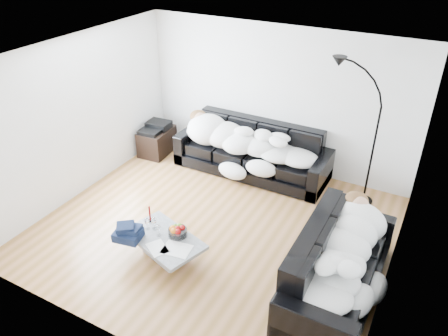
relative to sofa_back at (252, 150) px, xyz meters
The scene contains 24 objects.
ground 1.85m from the sofa_back, 82.68° to the right, with size 5.00×5.00×0.00m, color olive.
wall_back 1.00m from the sofa_back, 64.28° to the left, with size 5.00×0.02×2.60m, color silver.
wall_left 3.00m from the sofa_back, 141.98° to the right, with size 0.02×4.50×2.60m, color silver.
wall_right 3.36m from the sofa_back, 33.06° to the right, with size 0.02×4.50×2.60m, color silver.
ceiling 2.79m from the sofa_back, 82.68° to the right, with size 5.00×5.00×0.00m, color white.
sofa_back is the anchor object (origin of this frame).
sofa_right 3.07m from the sofa_back, 44.25° to the right, with size 2.20×0.94×0.89m, color black.
sleeper_back 0.21m from the sofa_back, 90.00° to the right, with size 2.36×0.81×0.47m, color white, non-canonical shape.
sleeper_right 3.08m from the sofa_back, 44.25° to the right, with size 1.89×0.80×0.46m, color white, non-canonical shape.
teal_cushion 2.61m from the sofa_back, 34.33° to the right, with size 0.36×0.30×0.20m, color #0D5C44.
coffee_table 2.67m from the sofa_back, 91.34° to the right, with size 1.11×0.65×0.33m, color #939699.
fruit_bowl 2.52m from the sofa_back, 88.37° to the right, with size 0.26×0.26×0.16m, color white.
wine_glass_a 2.58m from the sofa_back, 96.45° to the right, with size 0.08×0.08×0.19m, color white.
wine_glass_b 2.64m from the sofa_back, 98.31° to the right, with size 0.07×0.07×0.17m, color white.
wine_glass_c 2.65m from the sofa_back, 93.38° to the right, with size 0.07×0.07×0.17m, color white.
candle_left 2.48m from the sofa_back, 100.49° to the right, with size 0.05×0.05×0.25m, color maroon.
candle_right 2.49m from the sofa_back, 100.36° to the right, with size 0.05×0.05×0.26m, color maroon.
newspaper_a 2.79m from the sofa_back, 85.43° to the right, with size 0.37×0.29×0.01m, color silver.
newspaper_b 2.88m from the sofa_back, 90.28° to the right, with size 0.31×0.22×0.01m, color silver.
navy_jacket 2.95m from the sofa_back, 99.82° to the right, with size 0.38×0.32×0.19m, color black, non-canonical shape.
shoes 2.30m from the sofa_back, 40.41° to the right, with size 0.40×0.29×0.09m, color #472311, non-canonical shape.
av_cabinet 1.98m from the sofa_back, behind, with size 0.50×0.73×0.50m, color black.
stereo 1.97m from the sofa_back, behind, with size 0.44×0.34×0.13m, color black.
floor_lamp 2.13m from the sofa_back, ahead, with size 0.75×0.30×2.06m, color black, non-canonical shape.
Camera 1 is at (2.64, -4.57, 4.16)m, focal length 35.00 mm.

